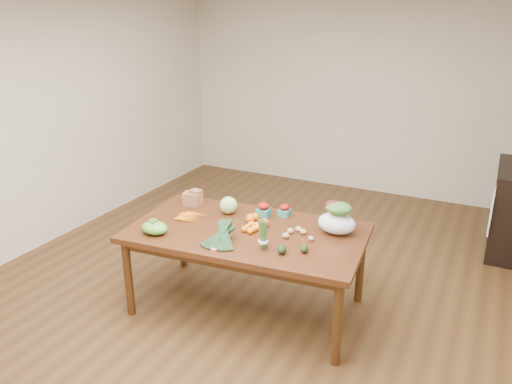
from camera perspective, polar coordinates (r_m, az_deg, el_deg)
The scene contains 24 objects.
floor at distance 4.98m, azimuth 0.25°, elevation -9.83°, with size 6.00×6.00×0.00m, color #50361B.
room_walls at distance 4.46m, azimuth 0.28°, elevation 5.35°, with size 5.02×6.02×2.70m.
dining_table at distance 4.36m, azimuth -1.03°, elevation -8.84°, with size 1.96×1.09×0.75m, color #492411.
dish_towel at distance 5.62m, azimuth 25.28°, elevation -2.05°, with size 0.02×0.28×0.45m, color white.
paper_bag at distance 4.73m, azimuth -7.34°, elevation -0.63°, with size 0.21×0.17×0.15m, color brown, non-canonical shape.
cabbage at distance 4.50m, azimuth -3.17°, elevation -1.52°, with size 0.16×0.16×0.16m, color #AFDE80.
strawberry_basket_a at distance 4.45m, azimuth 0.89°, elevation -2.18°, with size 0.11×0.11×0.10m, color red, non-canonical shape.
strawberry_basket_b at distance 4.46m, azimuth 3.26°, elevation -2.22°, with size 0.09×0.09×0.09m, color #B00B19, non-canonical shape.
orange_a at distance 4.31m, azimuth -0.64°, elevation -3.04°, with size 0.08×0.08×0.08m, color orange.
orange_b at distance 4.36m, azimuth -0.10°, elevation -2.87°, with size 0.07×0.07×0.07m, color orange.
orange_c at distance 4.23m, azimuth 0.96°, elevation -3.54°, with size 0.08×0.08×0.08m, color orange.
mandarin_cluster at distance 4.17m, azimuth -0.48°, elevation -3.87°, with size 0.18×0.18×0.09m, color orange, non-canonical shape.
carrots at distance 4.45m, azimuth -7.44°, elevation -2.83°, with size 0.22×0.22×0.03m, color orange, non-canonical shape.
snap_pea_bag at distance 4.19m, azimuth -11.52°, elevation -4.03°, with size 0.23×0.17×0.10m, color #57A839.
kale_bunch at distance 3.91m, azimuth -4.23°, elevation -5.06°, with size 0.32×0.40×0.16m, color black, non-canonical shape.
asparagus_bundle at distance 3.82m, azimuth 0.84°, elevation -4.85°, with size 0.08×0.08×0.25m, color #50833C, non-canonical shape.
potato_a at distance 4.13m, azimuth 3.95°, elevation -4.45°, with size 0.06×0.05×0.05m, color #C7BC73.
potato_b at distance 4.04m, azimuth 3.42°, elevation -4.98°, with size 0.06×0.05×0.05m, color tan.
potato_c at distance 4.12m, azimuth 5.41°, elevation -4.54°, with size 0.06×0.05×0.05m, color tan.
potato_d at distance 4.17m, azimuth 4.89°, elevation -4.24°, with size 0.05×0.05×0.05m, color #DDC27F.
potato_e at distance 4.02m, azimuth 6.29°, elevation -5.30°, with size 0.05×0.04×0.04m, color tan.
avocado_a at distance 3.80m, azimuth 2.98°, elevation -6.56°, with size 0.07×0.10×0.07m, color black.
avocado_b at distance 3.83m, azimuth 5.53°, elevation -6.44°, with size 0.06×0.09×0.06m, color black.
salad_bag at distance 4.14m, azimuth 9.23°, elevation -3.10°, with size 0.32×0.24×0.24m, color white, non-canonical shape.
Camera 1 is at (1.89, -3.87, 2.50)m, focal length 35.00 mm.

